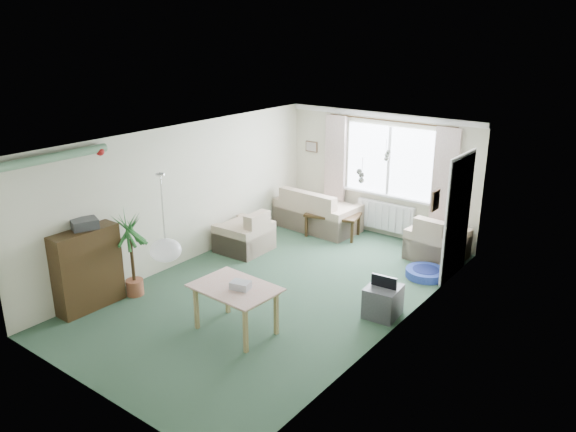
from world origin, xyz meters
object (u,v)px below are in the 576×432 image
Objects in this scene: sofa at (318,209)px; pet_bed at (426,273)px; tv_cube at (383,301)px; coffee_table at (333,225)px; houseplant at (132,255)px; dining_table at (236,310)px; armchair_left at (244,230)px; armchair_corner at (438,237)px; bookshelf at (87,269)px.

sofa is 2.55× the size of pet_bed.
sofa is 3.39× the size of tv_cube.
coffee_table is 2.07× the size of tv_cube.
coffee_table is 0.77× the size of houseplant.
pet_bed is at bearing 86.90° from tv_cube.
dining_table is at bearing 3.72° from houseplant.
dining_table is 3.45m from pet_bed.
armchair_left is 2.39m from houseplant.
houseplant is 2.03× the size of pet_bed.
sofa is 1.84m from armchair_left.
armchair_corner reaches higher than armchair_left.
armchair_corner is 1.83× the size of tv_cube.
armchair_corner is 0.88× the size of coffee_table.
coffee_table is at bearing 130.50° from tv_cube.
dining_table is (1.98, 0.13, -0.34)m from houseplant.
coffee_table is at bearing 149.74° from armchair_left.
tv_cube reaches higher than pet_bed.
houseplant is at bearing 74.09° from bookshelf.
pet_bed is (1.32, 3.17, -0.26)m from dining_table.
armchair_left is 0.85× the size of dining_table.
armchair_corner is at bearing 4.30° from coffee_table.
armchair_left is at bearing -118.68° from coffee_table.
bookshelf is at bearing -131.52° from pet_bed.
coffee_table reaches higher than tv_cube.
sofa reaches higher than dining_table.
bookshelf is 0.67m from houseplant.
bookshelf is at bearing -160.39° from dining_table.
houseplant is at bearing -157.95° from tv_cube.
pet_bed is (3.30, 3.30, -0.60)m from houseplant.
sofa is 4.29m from dining_table.
houseplant reaches higher than pet_bed.
dining_table is at bearing -136.03° from tv_cube.
dining_table is at bearing -76.29° from coffee_table.
dining_table reaches higher than coffee_table.
armchair_left is 1.85m from coffee_table.
pet_bed is at bearing 106.69° from armchair_corner.
armchair_left is 3.30m from pet_bed.
houseplant is at bearing 57.96° from armchair_corner.
coffee_table is (0.48, -0.18, -0.19)m from sofa.
dining_table is 1.57× the size of pet_bed.
coffee_table is 1.00× the size of dining_table.
sofa is 1.39× the size of bookshelf.
bookshelf reaches higher than tv_cube.
sofa is 1.93× the size of armchair_left.
armchair_left is 0.72× the size of bookshelf.
sofa is 1.26× the size of houseplant.
pet_bed is at bearing 165.88° from sofa.
tv_cube is (2.80, -2.47, -0.19)m from sofa.
coffee_table is at bearing 9.28° from armchair_corner.
dining_table is (1.83, -2.24, -0.07)m from armchair_left.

